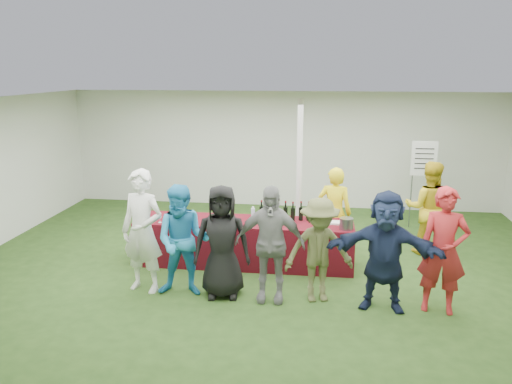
# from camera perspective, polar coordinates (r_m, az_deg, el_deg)

# --- Properties ---
(ground) EXTENTS (60.00, 60.00, 0.00)m
(ground) POSITION_cam_1_polar(r_m,az_deg,el_deg) (8.23, 0.86, -8.98)
(ground) COLOR #284719
(ground) RESTS_ON ground
(tent) EXTENTS (10.00, 10.00, 10.00)m
(tent) POSITION_cam_1_polar(r_m,az_deg,el_deg) (8.93, 4.96, 1.92)
(tent) COLOR white
(tent) RESTS_ON ground
(serving_table) EXTENTS (3.60, 0.80, 0.75)m
(serving_table) POSITION_cam_1_polar(r_m,az_deg,el_deg) (8.39, -1.36, -5.76)
(serving_table) COLOR #530B16
(serving_table) RESTS_ON ground
(wine_bottles) EXTENTS (0.86, 0.13, 0.32)m
(wine_bottles) POSITION_cam_1_polar(r_m,az_deg,el_deg) (8.31, 3.37, -2.39)
(wine_bottles) COLOR black
(wine_bottles) RESTS_ON serving_table
(wine_glasses) EXTENTS (2.69, 0.13, 0.16)m
(wine_glasses) POSITION_cam_1_polar(r_m,az_deg,el_deg) (8.09, -5.24, -2.94)
(wine_glasses) COLOR silver
(wine_glasses) RESTS_ON serving_table
(water_bottle) EXTENTS (0.07, 0.07, 0.23)m
(water_bottle) POSITION_cam_1_polar(r_m,az_deg,el_deg) (8.30, -0.34, -2.51)
(water_bottle) COLOR silver
(water_bottle) RESTS_ON serving_table
(bar_towel) EXTENTS (0.25, 0.18, 0.03)m
(bar_towel) POSITION_cam_1_polar(r_m,az_deg,el_deg) (8.23, 8.95, -3.47)
(bar_towel) COLOR white
(bar_towel) RESTS_ON serving_table
(dump_bucket) EXTENTS (0.22, 0.22, 0.18)m
(dump_bucket) POSITION_cam_1_polar(r_m,az_deg,el_deg) (7.96, 10.29, -3.57)
(dump_bucket) COLOR slate
(dump_bucket) RESTS_ON serving_table
(wine_list_sign) EXTENTS (0.50, 0.03, 1.80)m
(wine_list_sign) POSITION_cam_1_polar(r_m,az_deg,el_deg) (10.56, 18.60, 2.93)
(wine_list_sign) COLOR slate
(wine_list_sign) RESTS_ON ground
(staff_pourer) EXTENTS (0.64, 0.48, 1.60)m
(staff_pourer) POSITION_cam_1_polar(r_m,az_deg,el_deg) (8.66, 8.95, -2.36)
(staff_pourer) COLOR yellow
(staff_pourer) RESTS_ON ground
(staff_back) EXTENTS (0.90, 0.75, 1.66)m
(staff_back) POSITION_cam_1_polar(r_m,az_deg,el_deg) (9.24, 19.08, -1.73)
(staff_back) COLOR gold
(staff_back) RESTS_ON ground
(customer_0) EXTENTS (0.75, 0.58, 1.82)m
(customer_0) POSITION_cam_1_polar(r_m,az_deg,el_deg) (7.43, -12.84, -4.40)
(customer_0) COLOR white
(customer_0) RESTS_ON ground
(customer_1) EXTENTS (0.83, 0.67, 1.63)m
(customer_1) POSITION_cam_1_polar(r_m,az_deg,el_deg) (7.22, -8.32, -5.55)
(customer_1) COLOR #248AC1
(customer_1) RESTS_ON ground
(customer_2) EXTENTS (0.86, 0.62, 1.64)m
(customer_2) POSITION_cam_1_polar(r_m,az_deg,el_deg) (7.11, -3.91, -5.70)
(customer_2) COLOR black
(customer_2) RESTS_ON ground
(customer_3) EXTENTS (0.98, 0.42, 1.67)m
(customer_3) POSITION_cam_1_polar(r_m,az_deg,el_deg) (6.97, 1.58, -5.94)
(customer_3) COLOR gray
(customer_3) RESTS_ON ground
(customer_4) EXTENTS (1.07, 0.77, 1.50)m
(customer_4) POSITION_cam_1_polar(r_m,az_deg,el_deg) (7.03, 7.20, -6.62)
(customer_4) COLOR brown
(customer_4) RESTS_ON ground
(customer_5) EXTENTS (1.59, 0.69, 1.66)m
(customer_5) POSITION_cam_1_polar(r_m,az_deg,el_deg) (6.95, 14.50, -6.54)
(customer_5) COLOR #17213D
(customer_5) RESTS_ON ground
(customer_6) EXTENTS (0.69, 0.51, 1.72)m
(customer_6) POSITION_cam_1_polar(r_m,az_deg,el_deg) (7.09, 20.63, -6.31)
(customer_6) COLOR #AA2023
(customer_6) RESTS_ON ground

